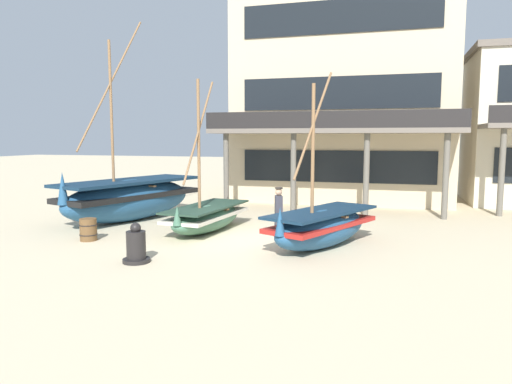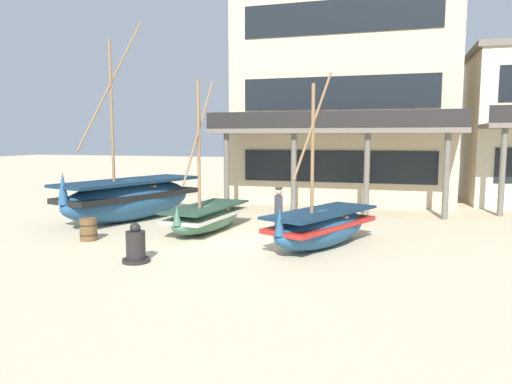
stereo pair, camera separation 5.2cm
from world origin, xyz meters
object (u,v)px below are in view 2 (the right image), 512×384
fisherman_by_hull (278,214)px  capstan_winch (136,247)px  fishing_boat_centre_large (130,198)px  fishing_boat_near_left (207,217)px  wooden_barrel (88,229)px  harbor_building_main (345,99)px  fishing_boat_far_right (321,227)px

fisherman_by_hull → capstan_winch: size_ratio=1.62×
fishing_boat_centre_large → capstan_winch: fishing_boat_centre_large is taller
fishing_boat_centre_large → fishing_boat_near_left: bearing=-17.6°
fisherman_by_hull → wooden_barrel: (-5.73, -1.66, -0.48)m
fishing_boat_centre_large → harbor_building_main: size_ratio=0.69×
fisherman_by_hull → wooden_barrel: fisherman_by_hull is taller
fishing_boat_near_left → fishing_boat_centre_large: bearing=162.4°
capstan_winch → fishing_boat_near_left: bearing=87.3°
fishing_boat_far_right → harbor_building_main: size_ratio=0.46×
fisherman_by_hull → wooden_barrel: bearing=-163.9°
fishing_boat_far_right → capstan_winch: (-4.35, -3.06, -0.20)m
fishing_boat_near_left → harbor_building_main: harbor_building_main is taller
fishing_boat_near_left → harbor_building_main: (3.56, 10.49, 4.73)m
fishing_boat_far_right → wooden_barrel: fishing_boat_far_right is taller
fisherman_by_hull → wooden_barrel: size_ratio=2.41×
fishing_boat_near_left → fishing_boat_centre_large: fishing_boat_centre_large is taller
capstan_winch → harbor_building_main: 16.02m
capstan_winch → harbor_building_main: bearing=75.7°
fishing_boat_near_left → fishing_boat_centre_large: size_ratio=0.67×
fisherman_by_hull → capstan_winch: fisherman_by_hull is taller
fishing_boat_centre_large → fishing_boat_far_right: size_ratio=1.50×
fisherman_by_hull → harbor_building_main: 12.10m
wooden_barrel → fishing_boat_near_left: bearing=38.8°
fisherman_by_hull → fishing_boat_centre_large: bearing=163.3°
fishing_boat_far_right → harbor_building_main: 12.63m
capstan_winch → harbor_building_main: (3.77, 14.80, 4.82)m
harbor_building_main → fishing_boat_far_right: bearing=-87.2°
capstan_winch → harbor_building_main: size_ratio=0.09×
fishing_boat_far_right → capstan_winch: 5.32m
fishing_boat_near_left → fisherman_by_hull: (2.73, -0.76, 0.33)m
fishing_boat_near_left → harbor_building_main: 12.04m
harbor_building_main → fishing_boat_centre_large: bearing=-127.9°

